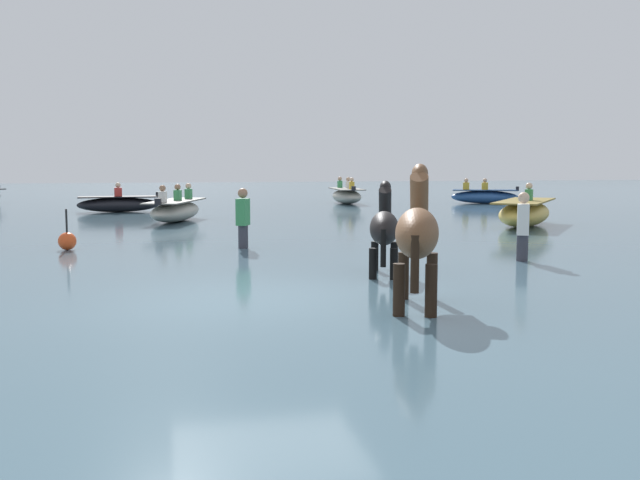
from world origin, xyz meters
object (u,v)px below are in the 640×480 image
at_px(horse_trailing_bay, 417,237).
at_px(boat_near_starboard, 176,210).
at_px(boat_far_offshore, 119,204).
at_px(person_spectator_far, 243,226).
at_px(boat_near_port, 484,196).
at_px(boat_distant_west, 347,196).
at_px(person_wading_mid, 523,235).
at_px(horse_lead_black, 384,231).
at_px(boat_distant_east, 525,213).
at_px(channel_buoy, 67,241).

relative_size(horse_trailing_bay, boat_near_starboard, 0.58).
height_order(boat_far_offshore, person_spectator_far, person_spectator_far).
bearing_deg(boat_near_port, boat_far_offshore, -170.94).
distance_m(boat_distant_west, person_wading_mid, 18.10).
height_order(boat_far_offshore, boat_near_starboard, boat_near_starboard).
height_order(horse_lead_black, boat_distant_west, horse_lead_black).
distance_m(boat_far_offshore, boat_distant_east, 13.82).
bearing_deg(boat_distant_west, person_wading_mid, -94.24).
height_order(boat_distant_west, person_wading_mid, person_wading_mid).
height_order(boat_distant_west, person_spectator_far, person_spectator_far).
relative_size(boat_distant_east, channel_buoy, 4.49).
bearing_deg(horse_trailing_bay, channel_buoy, 125.52).
bearing_deg(person_spectator_far, channel_buoy, 173.41).
height_order(boat_near_port, person_spectator_far, person_spectator_far).
distance_m(horse_lead_black, channel_buoy, 6.79).
bearing_deg(person_wading_mid, channel_buoy, 157.38).
height_order(boat_far_offshore, person_wading_mid, person_wading_mid).
bearing_deg(boat_near_port, boat_distant_west, 169.64).
distance_m(boat_near_starboard, boat_distant_west, 10.71).
distance_m(horse_trailing_bay, boat_near_starboard, 13.83).
bearing_deg(boat_far_offshore, person_spectator_far, -74.99).
bearing_deg(channel_buoy, person_spectator_far, -6.59).
bearing_deg(person_wading_mid, boat_distant_west, 85.76).
bearing_deg(channel_buoy, horse_lead_black, -39.36).
distance_m(boat_near_starboard, channel_buoy, 7.10).
relative_size(horse_lead_black, boat_far_offshore, 0.65).
distance_m(horse_lead_black, person_wading_mid, 2.99).
xyz_separation_m(boat_far_offshore, boat_distant_east, (11.19, -8.11, 0.07)).
relative_size(horse_trailing_bay, person_spectator_far, 1.31).
distance_m(boat_far_offshore, person_spectator_far, 12.08).
bearing_deg(boat_distant_west, channel_buoy, -122.61).
height_order(person_spectator_far, channel_buoy, person_spectator_far).
xyz_separation_m(boat_distant_east, boat_near_port, (3.64, 10.47, -0.05)).
xyz_separation_m(horse_trailing_bay, person_spectator_far, (-1.42, 6.42, -0.39)).
bearing_deg(horse_trailing_bay, boat_far_offshore, 104.11).
bearing_deg(horse_lead_black, boat_distant_east, 49.89).
height_order(boat_far_offshore, boat_distant_west, boat_distant_west).
relative_size(boat_distant_west, channel_buoy, 3.79).
distance_m(person_spectator_far, channel_buoy, 3.48).
bearing_deg(boat_near_port, person_wading_mid, -112.64).
distance_m(horse_trailing_bay, boat_far_offshore, 18.67).
height_order(boat_distant_east, channel_buoy, boat_distant_east).
height_order(boat_near_starboard, person_spectator_far, person_spectator_far).
xyz_separation_m(horse_lead_black, person_spectator_far, (-1.78, 3.89, -0.23)).
distance_m(person_wading_mid, person_spectator_far, 5.48).
relative_size(horse_lead_black, channel_buoy, 2.27).
distance_m(boat_near_starboard, person_spectator_far, 7.25).
relative_size(horse_lead_black, person_spectator_far, 1.14).
height_order(horse_lead_black, boat_near_port, horse_lead_black).
bearing_deg(boat_far_offshore, channel_buoy, -91.64).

